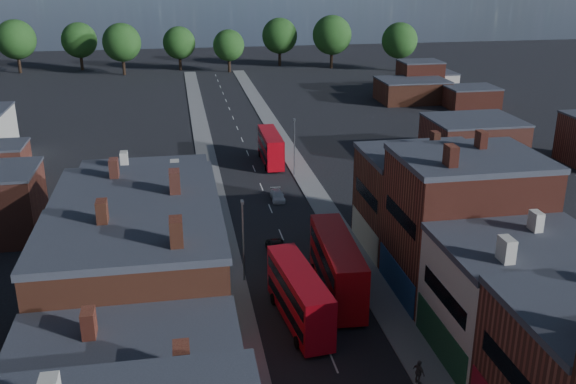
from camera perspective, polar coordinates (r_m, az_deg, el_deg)
name	(u,v)px	position (r m, az deg, el deg)	size (l,w,h in m)	color
pavement_west	(216,206)	(79.34, -6.44, -1.22)	(3.00, 200.00, 0.12)	gray
pavement_east	(319,199)	(81.04, 2.76, -0.64)	(3.00, 200.00, 0.12)	gray
lamp_post_2	(243,235)	(59.22, -4.02, -3.88)	(0.25, 0.70, 8.12)	slate
lamp_post_3	(294,143)	(88.65, 0.57, 4.37)	(0.25, 0.70, 8.12)	slate
bus_0	(299,295)	(53.47, 1.00, -9.17)	(3.74, 11.25, 4.77)	red
bus_1	(337,266)	(57.71, 4.38, -6.53)	(3.59, 12.59, 5.38)	#B00A0E
bus_2	(271,147)	(94.75, -1.55, 4.02)	(2.78, 10.77, 4.64)	#BD0813
car_2	(277,248)	(66.31, -0.99, -5.02)	(1.91, 4.14, 1.15)	black
car_3	(277,196)	(80.72, -0.94, -0.32)	(1.59, 3.91, 1.13)	white
ped_3	(419,372)	(48.15, 11.55, -15.42)	(1.10, 0.50, 1.88)	#5B544E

